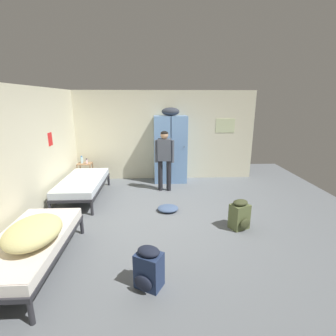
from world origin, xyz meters
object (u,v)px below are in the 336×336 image
at_px(shelf_unit, 85,171).
at_px(person_traveler, 164,155).
at_px(backpack_navy, 149,269).
at_px(clothes_pile_denim, 168,208).
at_px(bed_left_front, 30,244).
at_px(bedding_heap, 33,232).
at_px(water_bottle, 82,160).
at_px(backpack_olive, 240,215).
at_px(lotion_bottle, 87,161).
at_px(locker_bank, 170,148).
at_px(bed_left_rear, 83,183).

height_order(shelf_unit, person_traveler, person_traveler).
xyz_separation_m(backpack_navy, clothes_pile_denim, (0.34, 2.20, -0.20)).
bearing_deg(backpack_navy, shelf_unit, 114.44).
bearing_deg(person_traveler, backpack_navy, -95.13).
distance_m(bed_left_front, bedding_heap, 0.32).
distance_m(bedding_heap, water_bottle, 3.88).
distance_m(person_traveler, clothes_pile_denim, 1.52).
bearing_deg(water_bottle, clothes_pile_denim, -40.43).
distance_m(backpack_olive, clothes_pile_denim, 1.51).
xyz_separation_m(water_bottle, lotion_bottle, (0.15, -0.06, -0.03)).
relative_size(locker_bank, clothes_pile_denim, 4.68).
bearing_deg(bed_left_rear, backpack_navy, -61.38).
bearing_deg(bedding_heap, shelf_unit, 95.86).
bearing_deg(clothes_pile_denim, backpack_olive, -31.95).
relative_size(locker_bank, backpack_olive, 3.76).
relative_size(bed_left_rear, lotion_bottle, 13.15).
distance_m(water_bottle, backpack_navy, 4.61).
bearing_deg(bed_left_front, shelf_unit, 93.86).
distance_m(bedding_heap, backpack_navy, 1.56).
bearing_deg(bed_left_rear, water_bottle, 105.75).
xyz_separation_m(water_bottle, clothes_pile_denim, (2.30, -1.96, -0.60)).
bearing_deg(bedding_heap, water_bottle, 97.01).
xyz_separation_m(bedding_heap, backpack_navy, (1.49, -0.31, -0.38)).
bearing_deg(bed_left_rear, clothes_pile_denim, -21.83).
bearing_deg(lotion_bottle, bed_left_front, -87.19).
bearing_deg(shelf_unit, locker_bank, 1.28).
bearing_deg(locker_bank, backpack_olive, -68.31).
xyz_separation_m(person_traveler, backpack_navy, (-0.31, -3.44, -0.67)).
distance_m(locker_bank, backpack_olive, 3.08).
bearing_deg(bedding_heap, bed_left_front, 140.10).
bearing_deg(backpack_navy, water_bottle, 115.24).
height_order(bed_left_rear, backpack_navy, backpack_navy).
xyz_separation_m(bed_left_front, bedding_heap, (0.14, -0.12, 0.25)).
bearing_deg(bed_left_rear, lotion_bottle, 99.21).
bearing_deg(bedding_heap, clothes_pile_denim, 45.94).
xyz_separation_m(locker_bank, bed_left_front, (-2.13, -3.76, -0.59)).
xyz_separation_m(bed_left_rear, bedding_heap, (0.14, -2.68, 0.25)).
xyz_separation_m(bed_left_rear, backpack_navy, (1.63, -2.99, -0.12)).
xyz_separation_m(bedding_heap, clothes_pile_denim, (1.83, 1.89, -0.58)).
height_order(water_bottle, lotion_bottle, water_bottle).
bearing_deg(backpack_olive, bed_left_rear, 153.99).
distance_m(person_traveler, water_bottle, 2.39).
distance_m(lotion_bottle, clothes_pile_denim, 2.93).
height_order(person_traveler, lotion_bottle, person_traveler).
relative_size(locker_bank, water_bottle, 10.14).
bearing_deg(shelf_unit, backpack_olive, -38.06).
bearing_deg(backpack_navy, locker_bank, 83.19).
relative_size(shelf_unit, person_traveler, 0.37).
height_order(bed_left_front, clothes_pile_denim, bed_left_front).
bearing_deg(bedding_heap, backpack_navy, -11.74).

